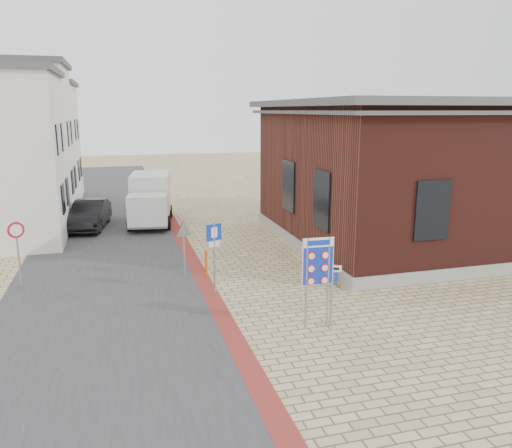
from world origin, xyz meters
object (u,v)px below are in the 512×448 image
box_truck (150,199)px  essen_sign (332,284)px  sedan (90,214)px  border_sign (318,264)px  bollard (206,264)px  parking_sign (214,245)px

box_truck → essen_sign: 16.16m
sedan → border_sign: size_ratio=1.66×
box_truck → bollard: box_truck is taller
sedan → bollard: 10.92m
box_truck → essen_sign: bearing=-67.2°
border_sign → essen_sign: size_ratio=1.37×
border_sign → parking_sign: size_ratio=1.05×
parking_sign → bollard: bearing=68.5°
sedan → border_sign: (7.02, -15.34, 1.23)m
essen_sign → bollard: (-2.80, 5.47, -0.78)m
sedan → box_truck: bearing=13.6°
box_truck → border_sign: (3.71, -15.61, 0.56)m
border_sign → bollard: border_sign is taller
border_sign → bollard: 6.13m
sedan → bollard: sedan is taller
box_truck → parking_sign: box_truck is taller
bollard → box_truck: bearing=97.7°
border_sign → parking_sign: (-2.38, 3.50, -0.19)m
border_sign → box_truck: bearing=105.8°
sedan → bollard: bearing=-55.6°
essen_sign → border_sign: bearing=-156.5°
border_sign → bollard: bearing=115.5°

